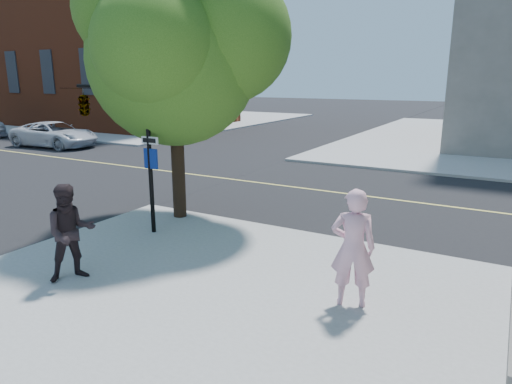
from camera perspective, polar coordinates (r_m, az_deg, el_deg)
The scene contains 11 objects.
ground at distance 13.33m, azimuth -9.68°, elevation -2.58°, with size 140.00×140.00×0.00m, color black.
road_ew at distance 16.93m, azimuth -0.08°, elevation 1.20°, with size 140.00×9.00×0.01m, color black.
road_ns at distance 17.25m, azimuth -24.04°, elevation 0.21°, with size 9.00×140.00×0.01m, color black.
sidewalk_nw at distance 44.35m, azimuth -15.46°, elevation 8.74°, with size 26.00×25.00×0.12m, color #9E9E9E.
church at distance 39.75m, azimuth -16.63°, elevation 18.40°, with size 15.20×12.00×14.40m.
office_block at distance 51.52m, azimuth -23.30°, elevation 18.92°, with size 12.00×14.08×18.00m.
man_on_phone at distance 7.60m, azimuth 11.91°, elevation -6.79°, with size 0.72×0.47×1.96m, color #DEA2BC.
pedestrian at distance 9.05m, azimuth -21.95°, elevation -4.66°, with size 0.88×0.68×1.80m, color black.
street_tree at distance 12.05m, azimuth -9.75°, elevation 18.11°, with size 5.30×4.82×7.04m.
signal_pole at distance 12.17m, azimuth -19.51°, elevation 9.91°, with size 3.20×0.36×3.61m.
car_a at distance 27.94m, azimuth -23.68°, elevation 6.55°, with size 2.30×5.00×1.39m, color silver.
Camera 1 is at (8.14, -9.86, 3.76)m, focal length 32.32 mm.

